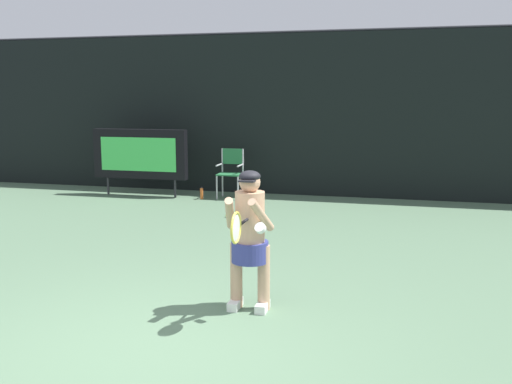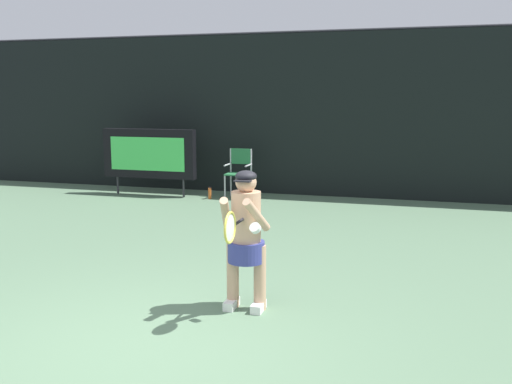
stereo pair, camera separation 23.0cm
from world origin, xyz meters
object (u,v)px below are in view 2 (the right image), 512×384
scoreboard (149,154)px  umpire_chair (239,170)px  tennis_ball_spare (233,215)px  tennis_player (246,234)px  water_bottle (210,193)px  tennis_racket (231,227)px

scoreboard → umpire_chair: size_ratio=2.04×
umpire_chair → tennis_ball_spare: 2.19m
scoreboard → tennis_player: (4.24, -6.19, -0.14)m
umpire_chair → water_bottle: (-0.58, -0.31, -0.50)m
scoreboard → tennis_player: size_ratio=1.49×
tennis_racket → tennis_ball_spare: bearing=110.4°
tennis_racket → tennis_ball_spare: (-1.65, 4.92, -0.96)m
tennis_player → tennis_racket: bearing=-88.6°
scoreboard → umpire_chair: 2.09m
water_bottle → tennis_player: tennis_player is taller
tennis_ball_spare → umpire_chair: bearing=105.2°
tennis_racket → tennis_ball_spare: 5.28m
umpire_chair → scoreboard: bearing=-173.2°
tennis_ball_spare → tennis_player: bearing=-69.6°
water_bottle → tennis_ball_spare: (1.13, -1.72, -0.09)m
scoreboard → tennis_ball_spare: scoreboard is taller
umpire_chair → tennis_racket: bearing=-72.5°
tennis_ball_spare → tennis_racket: bearing=-71.5°
scoreboard → water_bottle: 1.69m
umpire_chair → water_bottle: bearing=-151.4°
scoreboard → umpire_chair: (2.05, 0.24, -0.33)m
tennis_racket → water_bottle: bearing=114.6°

